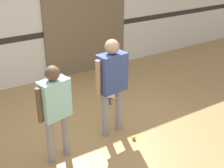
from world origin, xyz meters
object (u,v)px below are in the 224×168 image
object	(u,v)px
tennis_ball_by_spare_racket	(114,98)
person_student_left	(55,104)
racket_spare_on_floor	(109,96)
tennis_ball_near_instructor	(134,138)
person_instructor	(112,78)

from	to	relation	value
tennis_ball_by_spare_racket	person_student_left	bearing A→B (deg)	-146.67
person_student_left	tennis_ball_by_spare_racket	size ratio (longest dim) A/B	21.50
person_student_left	racket_spare_on_floor	distance (m)	2.21
racket_spare_on_floor	tennis_ball_by_spare_racket	distance (m)	0.17
tennis_ball_near_instructor	tennis_ball_by_spare_racket	size ratio (longest dim) A/B	1.00
person_instructor	tennis_ball_near_instructor	world-z (taller)	person_instructor
person_instructor	racket_spare_on_floor	world-z (taller)	person_instructor
tennis_ball_near_instructor	racket_spare_on_floor	bearing A→B (deg)	72.71
racket_spare_on_floor	tennis_ball_near_instructor	distance (m)	1.53
racket_spare_on_floor	tennis_ball_near_instructor	world-z (taller)	tennis_ball_near_instructor
tennis_ball_by_spare_racket	person_instructor	bearing A→B (deg)	-124.53
racket_spare_on_floor	tennis_ball_near_instructor	size ratio (longest dim) A/B	8.08
person_student_left	racket_spare_on_floor	bearing A→B (deg)	26.26
person_instructor	tennis_ball_by_spare_racket	size ratio (longest dim) A/B	23.63
person_student_left	tennis_ball_by_spare_racket	xyz separation A→B (m)	(1.62, 1.07, -0.84)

